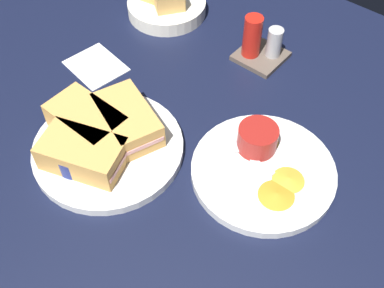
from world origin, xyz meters
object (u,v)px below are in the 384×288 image
at_px(spoon_by_dark_ramekin, 108,146).
at_px(spoon_by_gravy_ramekin, 240,150).
at_px(sandwich_half_far, 87,121).
at_px(bread_basket_rear, 166,4).
at_px(sandwich_half_extra, 83,153).
at_px(ramekin_dark_sauce, 76,156).
at_px(plate_sandwich_main, 108,148).
at_px(plate_chips_companion, 263,171).
at_px(sandwich_half_near, 127,120).
at_px(ramekin_light_gravy, 258,138).
at_px(condiment_caddy, 260,44).

relative_size(spoon_by_dark_ramekin, spoon_by_gravy_ramekin, 0.99).
height_order(sandwich_half_far, spoon_by_dark_ramekin, sandwich_half_far).
bearing_deg(bread_basket_rear, sandwich_half_extra, -65.38).
relative_size(spoon_by_dark_ramekin, bread_basket_rear, 0.58).
relative_size(ramekin_dark_sauce, spoon_by_dark_ramekin, 0.71).
distance_m(plate_sandwich_main, plate_chips_companion, 0.26).
bearing_deg(sandwich_half_extra, plate_sandwich_main, 87.59).
xyz_separation_m(plate_sandwich_main, sandwich_half_near, (0.00, 0.05, 0.03)).
bearing_deg(ramekin_light_gravy, spoon_by_gravy_ramekin, -118.98).
xyz_separation_m(sandwich_half_far, ramekin_light_gravy, (0.24, 0.15, -0.00)).
xyz_separation_m(sandwich_half_far, condiment_caddy, (0.10, 0.36, -0.01)).
xyz_separation_m(sandwich_half_far, spoon_by_gravy_ramekin, (0.23, 0.13, -0.02)).
distance_m(plate_sandwich_main, sandwich_half_far, 0.06).
distance_m(plate_sandwich_main, bread_basket_rear, 0.40).
relative_size(spoon_by_dark_ramekin, plate_chips_companion, 0.42).
xyz_separation_m(ramekin_dark_sauce, spoon_by_gravy_ramekin, (0.19, 0.19, -0.01)).
bearing_deg(plate_chips_companion, sandwich_half_near, -160.54).
bearing_deg(plate_chips_companion, condiment_caddy, 126.20).
distance_m(sandwich_half_far, condiment_caddy, 0.37).
distance_m(spoon_by_dark_ramekin, spoon_by_gravy_ramekin, 0.22).
xyz_separation_m(bread_basket_rear, condiment_caddy, (0.24, 0.01, 0.01)).
bearing_deg(spoon_by_gravy_ramekin, sandwich_half_near, -154.70).
xyz_separation_m(sandwich_half_extra, ramekin_dark_sauce, (-0.01, -0.01, -0.01)).
bearing_deg(ramekin_dark_sauce, spoon_by_dark_ramekin, 73.09).
bearing_deg(spoon_by_dark_ramekin, bread_basket_rear, 118.22).
bearing_deg(condiment_caddy, ramekin_light_gravy, -56.39).
bearing_deg(sandwich_half_extra, ramekin_dark_sauce, -139.93).
xyz_separation_m(plate_sandwich_main, plate_chips_companion, (0.23, 0.13, 0.00)).
distance_m(plate_chips_companion, bread_basket_rear, 0.47).
bearing_deg(sandwich_half_far, plate_chips_companion, 24.53).
bearing_deg(condiment_caddy, bread_basket_rear, -178.07).
bearing_deg(sandwich_half_extra, sandwich_half_far, 132.59).
xyz_separation_m(ramekin_dark_sauce, condiment_caddy, (0.07, 0.42, 0.00)).
height_order(sandwich_half_near, condiment_caddy, condiment_caddy).
distance_m(plate_sandwich_main, ramekin_light_gravy, 0.25).
xyz_separation_m(sandwich_half_far, sandwich_half_extra, (0.05, -0.05, 0.00)).
relative_size(sandwich_half_near, spoon_by_gravy_ramekin, 1.50).
relative_size(plate_sandwich_main, sandwich_half_extra, 1.71).
height_order(sandwich_half_far, plate_chips_companion, sandwich_half_far).
distance_m(ramekin_dark_sauce, spoon_by_gravy_ramekin, 0.27).
height_order(spoon_by_dark_ramekin, spoon_by_gravy_ramekin, same).
height_order(plate_sandwich_main, ramekin_light_gravy, ramekin_light_gravy).
bearing_deg(sandwich_half_extra, bread_basket_rear, 114.62).
bearing_deg(condiment_caddy, spoon_by_gravy_ramekin, -62.19).
relative_size(spoon_by_gravy_ramekin, condiment_caddy, 1.05).
distance_m(sandwich_half_far, plate_chips_companion, 0.30).
bearing_deg(ramekin_dark_sauce, condiment_caddy, 80.70).
bearing_deg(bread_basket_rear, sandwich_half_far, -68.58).
relative_size(ramekin_light_gravy, condiment_caddy, 0.70).
xyz_separation_m(sandwich_half_near, ramekin_light_gravy, (0.19, 0.11, -0.00)).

